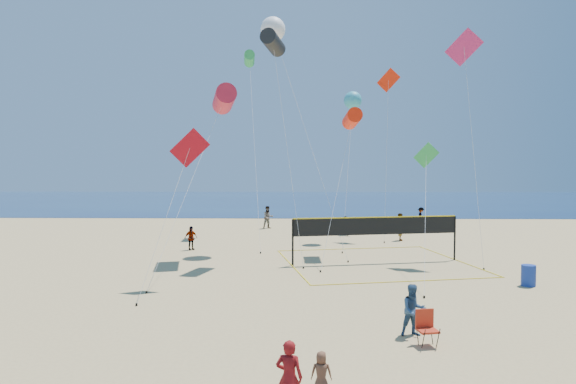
{
  "coord_description": "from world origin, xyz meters",
  "views": [
    {
      "loc": [
        -1.14,
        -13.27,
        5.27
      ],
      "look_at": [
        -1.5,
        2.0,
        4.47
      ],
      "focal_mm": 32.0,
      "sensor_mm": 36.0,
      "label": 1
    }
  ],
  "objects_px": {
    "woman": "(289,377)",
    "volleyball_net": "(376,231)",
    "trash_barrel": "(528,275)",
    "camp_chair": "(426,325)"
  },
  "relations": [
    {
      "from": "camp_chair",
      "to": "volleyball_net",
      "type": "bearing_deg",
      "value": 77.21
    },
    {
      "from": "camp_chair",
      "to": "trash_barrel",
      "type": "bearing_deg",
      "value": 39.16
    },
    {
      "from": "woman",
      "to": "volleyball_net",
      "type": "xyz_separation_m",
      "value": [
        4.34,
        16.99,
        0.92
      ]
    },
    {
      "from": "volleyball_net",
      "to": "camp_chair",
      "type": "bearing_deg",
      "value": -103.2
    },
    {
      "from": "woman",
      "to": "trash_barrel",
      "type": "height_order",
      "value": "woman"
    },
    {
      "from": "woman",
      "to": "volleyball_net",
      "type": "distance_m",
      "value": 17.56
    },
    {
      "from": "woman",
      "to": "volleyball_net",
      "type": "height_order",
      "value": "volleyball_net"
    },
    {
      "from": "woman",
      "to": "camp_chair",
      "type": "relative_size",
      "value": 1.4
    },
    {
      "from": "trash_barrel",
      "to": "volleyball_net",
      "type": "bearing_deg",
      "value": 138.4
    },
    {
      "from": "trash_barrel",
      "to": "volleyball_net",
      "type": "height_order",
      "value": "volleyball_net"
    }
  ]
}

